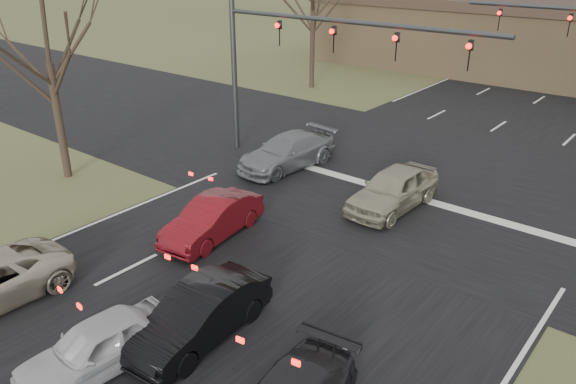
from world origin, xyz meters
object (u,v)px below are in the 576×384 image
Objects in this scene: mast_arm_near at (292,45)px; car_white_sedan at (97,346)px; car_black_hatch at (199,315)px; car_silver_ahead at (393,189)px; car_red_ahead at (212,219)px; car_grey_ahead at (287,152)px.

mast_arm_near reaches higher than car_white_sedan.
car_black_hatch is 0.92× the size of car_silver_ahead.
mast_arm_near is 3.06× the size of car_red_ahead.
car_grey_ahead is (0.18, -0.50, -4.37)m from mast_arm_near.
car_red_ahead reaches higher than car_white_sedan.
car_grey_ahead is (-5.55, 10.28, 0.03)m from car_black_hatch.
car_black_hatch is at bearing -54.58° from car_red_ahead.
car_silver_ahead reaches higher than car_black_hatch.
car_silver_ahead is at bearing 90.33° from car_white_sedan.
car_silver_ahead is at bearing 51.20° from car_red_ahead.
mast_arm_near is at bearing 115.31° from car_grey_ahead.
car_white_sedan is 2.40m from car_black_hatch.
car_white_sedan is 0.75× the size of car_grey_ahead.
mast_arm_near is at bearing 115.30° from car_white_sedan.
car_silver_ahead is (3.50, 5.63, 0.10)m from car_red_ahead.
car_white_sedan is 0.82× the size of car_silver_ahead.
car_black_hatch is (1.00, 2.18, 0.06)m from car_white_sedan.
mast_arm_near reaches higher than car_red_ahead.
car_red_ahead is at bearing -66.37° from car_grey_ahead.
car_grey_ahead is 6.76m from car_red_ahead.
car_black_hatch is 5.20m from car_red_ahead.
car_grey_ahead is at bearing 115.33° from car_white_sedan.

